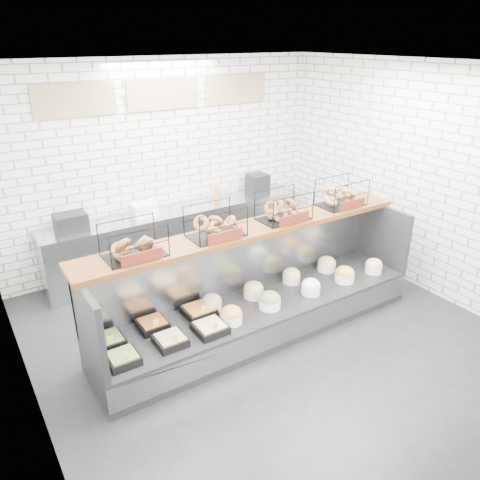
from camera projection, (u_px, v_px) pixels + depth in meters
ground at (275, 343)px, 5.39m from camera, size 5.50×5.50×0.00m
room_shell at (247, 156)px, 5.02m from camera, size 5.02×5.51×3.01m
display_case at (258, 305)px, 5.52m from camera, size 4.00×0.90×1.20m
bagel_shelf at (251, 218)px, 5.24m from camera, size 4.10×0.50×0.40m
prep_counter at (179, 236)px, 7.07m from camera, size 4.00×0.60×1.20m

